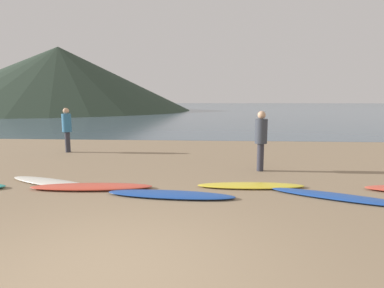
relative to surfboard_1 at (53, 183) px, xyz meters
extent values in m
cube|color=#8C7559|center=(2.37, 6.37, -0.14)|extent=(120.00, 120.00, 0.20)
cube|color=#475B6B|center=(2.37, 57.55, -0.04)|extent=(140.00, 100.00, 0.01)
cone|color=#28382B|center=(-19.27, 40.23, 4.61)|extent=(38.61, 38.61, 9.30)
ellipsoid|color=silver|center=(0.00, 0.00, 0.00)|extent=(2.49, 1.35, 0.08)
ellipsoid|color=#D84C38|center=(0.99, -0.30, 0.01)|extent=(2.60, 0.76, 0.10)
ellipsoid|color=#1E479E|center=(2.73, -0.71, 0.00)|extent=(2.56, 0.72, 0.08)
ellipsoid|color=yellow|center=(4.36, 0.05, 0.00)|extent=(2.32, 0.60, 0.08)
ellipsoid|color=#1E479E|center=(6.00, -0.66, 0.00)|extent=(2.63, 1.47, 0.08)
cylinder|color=#2D2D38|center=(4.79, 1.66, 0.33)|extent=(0.17, 0.17, 0.73)
cylinder|color=#333842|center=(4.79, 1.66, 1.01)|extent=(0.32, 0.32, 0.64)
sphere|color=tan|center=(4.79, 1.66, 1.43)|extent=(0.21, 0.21, 0.21)
cylinder|color=#2D2D38|center=(-1.58, 4.17, 0.32)|extent=(0.17, 0.17, 0.73)
cylinder|color=teal|center=(-1.58, 4.17, 1.00)|extent=(0.32, 0.32, 0.63)
sphere|color=tan|center=(-1.58, 4.17, 1.42)|extent=(0.20, 0.20, 0.20)
camera|label=1|loc=(3.56, -6.73, 1.87)|focal=30.08mm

